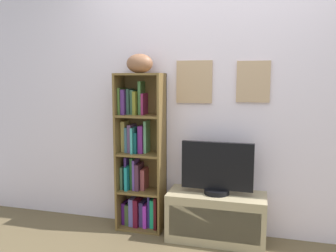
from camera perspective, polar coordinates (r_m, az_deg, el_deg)
The scene contains 5 objects.
back_wall at distance 3.13m, azimuth 7.81°, elevation 4.10°, with size 4.80×0.08×2.43m.
bookshelf at distance 3.25m, azimuth -4.87°, elevation -5.64°, with size 0.44×0.25×1.47m.
football at distance 3.13m, azimuth -4.77°, elevation 10.36°, with size 0.25×0.17×0.17m, color brown.
tv_stand at distance 3.15m, azimuth 8.03°, elevation -14.78°, with size 0.85×0.36×0.43m.
television at distance 3.01m, azimuth 8.19°, elevation -7.12°, with size 0.62×0.22×0.46m.
Camera 1 is at (0.40, -1.97, 1.42)m, focal length 36.51 mm.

